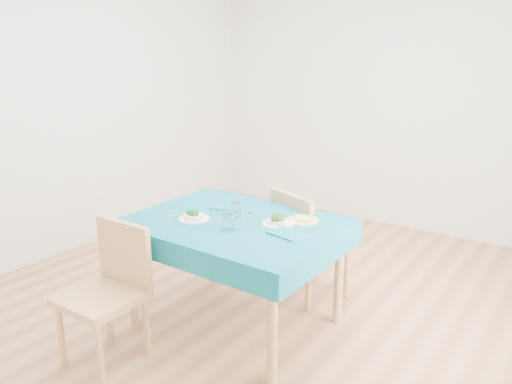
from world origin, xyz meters
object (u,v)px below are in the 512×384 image
Objects in this scene: bowl_near at (194,215)px; side_plate at (303,220)px; table at (235,273)px; chair_near at (100,280)px; chair_far at (313,224)px; bowl_far at (278,220)px.

bowl_near is 0.73m from side_plate.
chair_near is (-0.38, -0.81, 0.17)m from table.
table is 6.66× the size of bowl_near.
chair_far reaches higher than chair_near.
chair_near reaches higher than table.
bowl_near is 0.98× the size of bowl_far.
bowl_far is (0.65, 0.92, 0.25)m from chair_near.
chair_near is 5.06× the size of side_plate.
chair_far reaches higher than table.
table is 0.49m from bowl_near.
chair_far is at bearing 95.73° from bowl_far.
chair_near is 5.19× the size of bowl_far.
side_plate is (0.75, 1.07, 0.22)m from chair_near.
side_plate is at bearing 33.40° from bowl_near.
bowl_near is at bearing -146.60° from side_plate.
side_plate is at bearing 53.90° from chair_near.
chair_near is at bearing -102.44° from bowl_near.
chair_near is 0.73m from bowl_near.
bowl_near reaches higher than table.
table is 1.26× the size of chair_near.
chair_far is 5.56× the size of bowl_far.
table is 6.53× the size of bowl_far.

